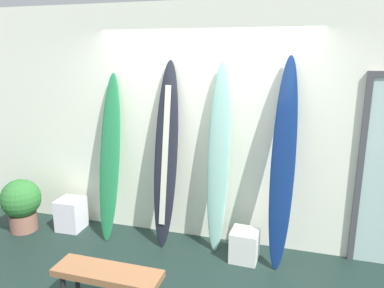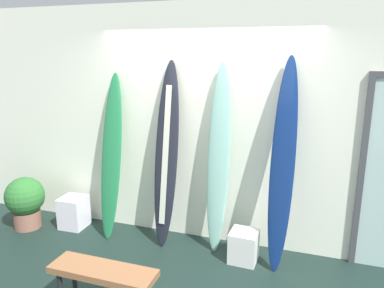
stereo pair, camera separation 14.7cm
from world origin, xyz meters
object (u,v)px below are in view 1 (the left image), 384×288
surfboard_seafoam (219,161)px  bench (108,277)px  surfboard_navy (283,164)px  surfboard_charcoal (166,155)px  potted_plant (21,203)px  display_block_left (245,245)px  display_block_center (71,214)px  surfboard_emerald (110,158)px

surfboard_seafoam → bench: (-0.61, -1.47, -0.66)m
surfboard_seafoam → surfboard_navy: surfboard_navy is taller
surfboard_charcoal → potted_plant: 2.03m
display_block_left → display_block_center: (-2.27, 0.09, 0.03)m
potted_plant → display_block_left: bearing=2.4°
display_block_left → surfboard_emerald: bearing=175.9°
display_block_left → potted_plant: potted_plant is taller
surfboard_charcoal → surfboard_seafoam: bearing=4.1°
surfboard_emerald → surfboard_charcoal: bearing=2.8°
surfboard_seafoam → display_block_left: bearing=-29.1°
surfboard_emerald → potted_plant: surfboard_emerald is taller
surfboard_charcoal → display_block_left: (0.97, -0.15, -0.91)m
display_block_left → bench: (-0.97, -1.27, 0.23)m
bench → surfboard_seafoam: bearing=67.3°
surfboard_navy → display_block_left: 1.01m
potted_plant → bench: bearing=-31.5°
surfboard_emerald → display_block_center: bearing=-177.4°
surfboard_emerald → display_block_center: 1.00m
display_block_left → display_block_center: 2.28m
surfboard_navy → surfboard_emerald: bearing=179.4°
surfboard_navy → bench: bearing=-134.0°
bench → display_block_center: bearing=133.8°
surfboard_charcoal → surfboard_navy: bearing=-2.4°
display_block_center → bench: (1.31, -1.36, 0.20)m
surfboard_seafoam → surfboard_navy: 0.72m
surfboard_seafoam → surfboard_navy: (0.71, -0.10, 0.05)m
surfboard_navy → potted_plant: (-3.20, -0.22, -0.73)m
surfboard_emerald → surfboard_charcoal: size_ratio=0.93×
surfboard_emerald → surfboard_navy: size_ratio=0.91×
potted_plant → bench: (1.88, -1.15, 0.02)m
surfboard_emerald → display_block_left: surfboard_emerald is taller
surfboard_emerald → bench: size_ratio=2.15×
surfboard_seafoam → potted_plant: bearing=-172.8°
display_block_center → surfboard_charcoal: bearing=2.7°
bench → surfboard_navy: bearing=46.0°
surfboard_charcoal → display_block_left: surfboard_charcoal is taller
bench → display_block_left: bearing=52.7°
surfboard_seafoam → display_block_center: surfboard_seafoam is taller
surfboard_emerald → surfboard_navy: bearing=-0.6°
surfboard_emerald → display_block_left: size_ratio=5.82×
display_block_left → bench: bearing=-127.3°
surfboard_charcoal → display_block_left: 1.34m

